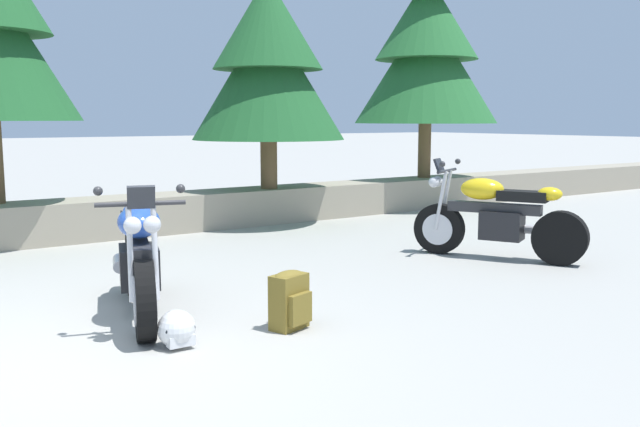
# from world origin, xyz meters

# --- Properties ---
(ground_plane) EXTENTS (120.00, 120.00, 0.00)m
(ground_plane) POSITION_xyz_m (0.00, 0.00, 0.00)
(ground_plane) COLOR #A3A099
(motorcycle_blue_near_left) EXTENTS (0.89, 2.02, 1.18)m
(motorcycle_blue_near_left) POSITION_xyz_m (0.89, 0.70, 0.49)
(motorcycle_blue_near_left) COLOR black
(motorcycle_blue_near_left) RESTS_ON ground
(motorcycle_yellow_centre) EXTENTS (1.15, 1.91, 1.18)m
(motorcycle_yellow_centre) POSITION_xyz_m (5.22, 0.66, 0.49)
(motorcycle_yellow_centre) COLOR black
(motorcycle_yellow_centre) RESTS_ON ground
(rider_backpack) EXTENTS (0.34, 0.32, 0.47)m
(rider_backpack) POSITION_xyz_m (1.74, -0.32, 0.24)
(rider_backpack) COLOR brown
(rider_backpack) RESTS_ON ground
(rider_helmet) EXTENTS (0.28, 0.28, 0.28)m
(rider_helmet) POSITION_xyz_m (0.82, -0.25, 0.14)
(rider_helmet) COLOR silver
(rider_helmet) RESTS_ON ground
(pine_tree_mid_right) EXTENTS (2.40, 2.40, 3.30)m
(pine_tree_mid_right) POSITION_xyz_m (4.44, 4.67, 2.54)
(pine_tree_mid_right) COLOR brown
(pine_tree_mid_right) RESTS_ON stone_wall
(pine_tree_far_right) EXTENTS (2.65, 2.65, 4.31)m
(pine_tree_far_right) POSITION_xyz_m (7.92, 4.83, 2.96)
(pine_tree_far_right) COLOR brown
(pine_tree_far_right) RESTS_ON stone_wall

